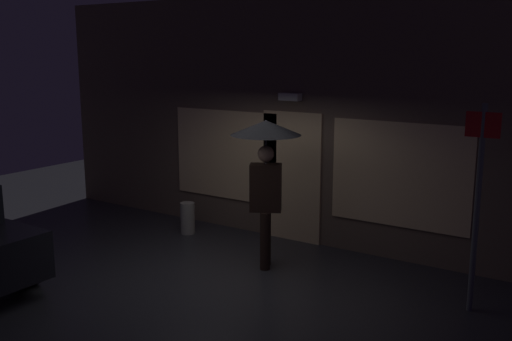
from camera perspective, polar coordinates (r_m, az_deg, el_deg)
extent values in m
plane|color=#2D2D33|center=(8.45, -4.11, -10.56)|extent=(18.00, 18.00, 0.00)
cube|color=brown|center=(9.86, 4.05, 4.98)|extent=(10.44, 0.30, 4.11)
cube|color=#F9D199|center=(9.87, 3.49, -0.63)|extent=(1.10, 0.04, 2.20)
cube|color=#F9D199|center=(10.56, -3.01, 1.56)|extent=(2.18, 0.04, 1.60)
cube|color=#F9D199|center=(9.06, 13.81, -0.42)|extent=(2.18, 0.04, 1.60)
cube|color=white|center=(9.61, 3.35, 7.19)|extent=(0.36, 0.16, 0.12)
cylinder|color=black|center=(8.85, 0.97, -6.50)|extent=(0.15, 0.15, 0.87)
cylinder|color=black|center=(8.66, 0.89, -6.91)|extent=(0.15, 0.15, 0.87)
cube|color=black|center=(8.54, 0.95, -1.68)|extent=(0.52, 0.43, 0.70)
cube|color=silver|center=(8.61, 1.71, -1.59)|extent=(0.13, 0.08, 0.56)
cube|color=#B28C19|center=(8.61, 1.71, -1.72)|extent=(0.06, 0.05, 0.45)
sphere|color=tan|center=(8.44, 0.96, 1.64)|extent=(0.24, 0.24, 0.24)
cylinder|color=slate|center=(8.44, 0.96, 1.71)|extent=(0.02, 0.02, 0.95)
cone|color=black|center=(8.39, 0.97, 4.20)|extent=(1.02, 1.02, 0.21)
cylinder|color=black|center=(8.71, -21.54, -8.43)|extent=(0.64, 0.23, 0.64)
cylinder|color=#595B60|center=(7.55, 20.73, -3.66)|extent=(0.07, 0.07, 2.58)
cube|color=red|center=(7.34, 21.27, 4.18)|extent=(0.40, 0.02, 0.30)
cylinder|color=#9E998E|center=(10.45, -6.69, -4.63)|extent=(0.25, 0.25, 0.56)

